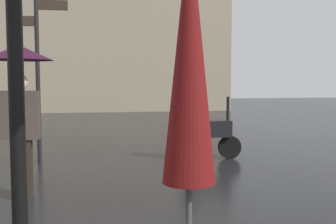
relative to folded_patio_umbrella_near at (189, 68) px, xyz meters
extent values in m
cylinder|color=black|center=(-0.91, -0.06, -0.25)|extent=(0.08, 0.08, 2.75)
cone|color=maroon|center=(0.00, 0.00, 0.09)|extent=(0.30, 0.30, 1.46)
cube|color=#2A241E|center=(-1.50, 3.33, -1.23)|extent=(0.26, 0.16, 0.79)
cube|color=#473D33|center=(-1.50, 3.33, -0.52)|extent=(0.47, 0.21, 0.64)
sphere|color=beige|center=(-1.50, 3.33, -0.10)|extent=(0.22, 0.22, 0.22)
cylinder|color=black|center=(-1.50, 3.33, 0.04)|extent=(0.02, 0.02, 0.30)
cone|color=#320F29|center=(-1.50, 3.33, 0.29)|extent=(0.87, 0.87, 0.20)
cylinder|color=black|center=(2.06, 5.46, -1.40)|extent=(0.46, 0.09, 0.46)
cylinder|color=black|center=(1.18, 5.46, -1.40)|extent=(0.46, 0.09, 0.46)
cube|color=black|center=(1.62, 5.46, -1.02)|extent=(0.87, 0.32, 0.32)
cube|color=black|center=(1.23, 5.46, -0.74)|extent=(0.28, 0.28, 0.24)
cylinder|color=black|center=(2.01, 5.46, -0.67)|extent=(0.06, 0.06, 0.55)
cylinder|color=black|center=(-1.59, 5.59, -0.04)|extent=(0.08, 0.08, 3.18)
cube|color=#33281E|center=(-1.31, 5.59, 1.30)|extent=(0.56, 0.04, 0.18)
cube|color=#33281E|center=(-1.85, 5.59, 1.00)|extent=(0.52, 0.04, 0.18)
camera|label=1|loc=(-0.50, -2.21, -0.06)|focal=43.51mm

